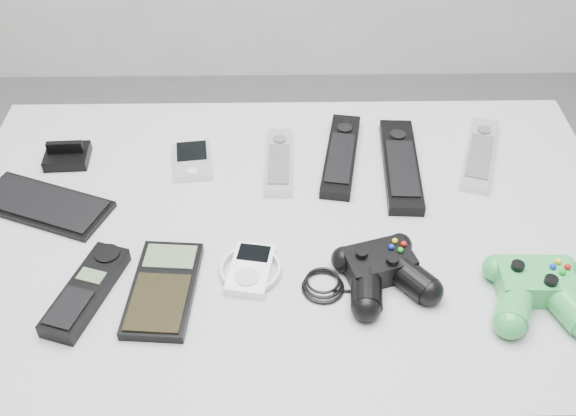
{
  "coord_description": "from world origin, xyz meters",
  "views": [
    {
      "loc": [
        -0.07,
        -0.87,
        1.59
      ],
      "look_at": [
        -0.05,
        -0.01,
        0.8
      ],
      "focal_mm": 42.0,
      "sensor_mm": 36.0,
      "label": 1
    }
  ],
  "objects_px": {
    "pda_keyboard": "(44,205)",
    "cordless_handset": "(86,291)",
    "controller_green": "(538,288)",
    "remote_silver_b": "(480,153)",
    "remote_silver_a": "(279,161)",
    "remote_black_a": "(341,154)",
    "calculator": "(163,288)",
    "mp3_player": "(250,269)",
    "pda": "(192,160)",
    "remote_black_b": "(401,164)",
    "controller_black": "(383,269)",
    "desk": "(288,250)"
  },
  "relations": [
    {
      "from": "remote_silver_b",
      "to": "controller_black",
      "type": "distance_m",
      "value": 0.38
    },
    {
      "from": "pda_keyboard",
      "to": "remote_black_b",
      "type": "bearing_deg",
      "value": 30.57
    },
    {
      "from": "calculator",
      "to": "remote_silver_b",
      "type": "bearing_deg",
      "value": 34.72
    },
    {
      "from": "remote_black_b",
      "to": "controller_green",
      "type": "distance_m",
      "value": 0.36
    },
    {
      "from": "remote_silver_a",
      "to": "calculator",
      "type": "height_order",
      "value": "remote_silver_a"
    },
    {
      "from": "pda_keyboard",
      "to": "pda",
      "type": "xyz_separation_m",
      "value": [
        0.25,
        0.12,
        0.0
      ]
    },
    {
      "from": "cordless_handset",
      "to": "controller_green",
      "type": "distance_m",
      "value": 0.69
    },
    {
      "from": "calculator",
      "to": "desk",
      "type": "bearing_deg",
      "value": 42.6
    },
    {
      "from": "remote_black_a",
      "to": "calculator",
      "type": "distance_m",
      "value": 0.45
    },
    {
      "from": "desk",
      "to": "mp3_player",
      "type": "bearing_deg",
      "value": -118.3
    },
    {
      "from": "mp3_player",
      "to": "remote_black_b",
      "type": "bearing_deg",
      "value": 52.98
    },
    {
      "from": "calculator",
      "to": "controller_green",
      "type": "bearing_deg",
      "value": 2.19
    },
    {
      "from": "remote_black_b",
      "to": "controller_black",
      "type": "relative_size",
      "value": 1.04
    },
    {
      "from": "desk",
      "to": "pda_keyboard",
      "type": "xyz_separation_m",
      "value": [
        -0.43,
        0.05,
        0.08
      ]
    },
    {
      "from": "pda_keyboard",
      "to": "cordless_handset",
      "type": "xyz_separation_m",
      "value": [
        0.12,
        -0.21,
        0.01
      ]
    },
    {
      "from": "remote_silver_b",
      "to": "calculator",
      "type": "bearing_deg",
      "value": -131.32
    },
    {
      "from": "controller_green",
      "to": "controller_black",
      "type": "bearing_deg",
      "value": 170.58
    },
    {
      "from": "calculator",
      "to": "pda_keyboard",
      "type": "bearing_deg",
      "value": 144.13
    },
    {
      "from": "remote_silver_a",
      "to": "remote_black_b",
      "type": "bearing_deg",
      "value": -2.47
    },
    {
      "from": "pda_keyboard",
      "to": "pda",
      "type": "height_order",
      "value": "pda"
    },
    {
      "from": "calculator",
      "to": "pda",
      "type": "bearing_deg",
      "value": 91.58
    },
    {
      "from": "desk",
      "to": "cordless_handset",
      "type": "distance_m",
      "value": 0.36
    },
    {
      "from": "mp3_player",
      "to": "pda_keyboard",
      "type": "bearing_deg",
      "value": 166.37
    },
    {
      "from": "pda",
      "to": "remote_silver_a",
      "type": "distance_m",
      "value": 0.17
    },
    {
      "from": "controller_black",
      "to": "calculator",
      "type": "bearing_deg",
      "value": 166.65
    },
    {
      "from": "pda",
      "to": "controller_green",
      "type": "xyz_separation_m",
      "value": [
        0.56,
        -0.34,
        0.02
      ]
    },
    {
      "from": "remote_silver_a",
      "to": "remote_silver_b",
      "type": "relative_size",
      "value": 0.86
    },
    {
      "from": "remote_silver_b",
      "to": "mp3_player",
      "type": "relative_size",
      "value": 2.09
    },
    {
      "from": "remote_silver_b",
      "to": "controller_green",
      "type": "xyz_separation_m",
      "value": [
        0.0,
        -0.35,
        0.02
      ]
    },
    {
      "from": "pda_keyboard",
      "to": "remote_silver_b",
      "type": "height_order",
      "value": "remote_silver_b"
    },
    {
      "from": "calculator",
      "to": "mp3_player",
      "type": "xyz_separation_m",
      "value": [
        0.13,
        0.04,
        0.0
      ]
    },
    {
      "from": "pda_keyboard",
      "to": "calculator",
      "type": "distance_m",
      "value": 0.31
    },
    {
      "from": "pda",
      "to": "remote_black_b",
      "type": "xyz_separation_m",
      "value": [
        0.39,
        -0.02,
        0.0
      ]
    },
    {
      "from": "pda",
      "to": "controller_green",
      "type": "relative_size",
      "value": 0.65
    },
    {
      "from": "remote_black_a",
      "to": "remote_silver_a",
      "type": "bearing_deg",
      "value": -162.83
    },
    {
      "from": "remote_silver_a",
      "to": "remote_black_a",
      "type": "distance_m",
      "value": 0.12
    },
    {
      "from": "pda",
      "to": "remote_silver_b",
      "type": "height_order",
      "value": "remote_silver_b"
    },
    {
      "from": "remote_silver_a",
      "to": "calculator",
      "type": "xyz_separation_m",
      "value": [
        -0.18,
        -0.31,
        -0.0
      ]
    },
    {
      "from": "remote_silver_b",
      "to": "desk",
      "type": "bearing_deg",
      "value": -136.06
    },
    {
      "from": "desk",
      "to": "controller_green",
      "type": "bearing_deg",
      "value": -25.08
    },
    {
      "from": "desk",
      "to": "mp3_player",
      "type": "height_order",
      "value": "mp3_player"
    },
    {
      "from": "desk",
      "to": "remote_silver_b",
      "type": "xyz_separation_m",
      "value": [
        0.37,
        0.18,
        0.08
      ]
    },
    {
      "from": "mp3_player",
      "to": "controller_black",
      "type": "xyz_separation_m",
      "value": [
        0.21,
        -0.02,
        0.02
      ]
    },
    {
      "from": "calculator",
      "to": "cordless_handset",
      "type": "bearing_deg",
      "value": -172.38
    },
    {
      "from": "pda_keyboard",
      "to": "cordless_handset",
      "type": "bearing_deg",
      "value": -38.24
    },
    {
      "from": "pda",
      "to": "pda_keyboard",
      "type": "bearing_deg",
      "value": -161.3
    },
    {
      "from": "desk",
      "to": "pda",
      "type": "xyz_separation_m",
      "value": [
        -0.18,
        0.17,
        0.08
      ]
    },
    {
      "from": "mp3_player",
      "to": "controller_black",
      "type": "distance_m",
      "value": 0.21
    },
    {
      "from": "cordless_handset",
      "to": "controller_green",
      "type": "bearing_deg",
      "value": 16.86
    },
    {
      "from": "remote_black_a",
      "to": "cordless_handset",
      "type": "relative_size",
      "value": 1.33
    }
  ]
}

